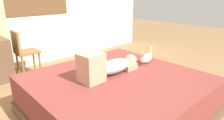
% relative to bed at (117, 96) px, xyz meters
% --- Properties ---
extents(ground_plane, '(16.00, 16.00, 0.00)m').
position_rel_bed_xyz_m(ground_plane, '(-0.09, 0.07, -0.25)').
color(ground_plane, olive).
extents(bed, '(1.98, 1.94, 0.51)m').
position_rel_bed_xyz_m(bed, '(0.00, 0.00, 0.00)').
color(bed, brown).
rests_on(bed, ground).
extents(person_lying, '(0.94, 0.32, 0.34)m').
position_rel_bed_xyz_m(person_lying, '(-0.02, 0.13, 0.37)').
color(person_lying, '#8C939E').
rests_on(person_lying, bed).
extents(cat, '(0.35, 0.18, 0.21)m').
position_rel_bed_xyz_m(cat, '(0.70, 0.10, 0.32)').
color(cat, silver).
rests_on(cat, bed).
extents(chair_by_desk, '(0.39, 0.39, 0.86)m').
position_rel_bed_xyz_m(chair_by_desk, '(-0.40, 2.02, 0.26)').
color(chair_by_desk, brown).
rests_on(chair_by_desk, ground).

